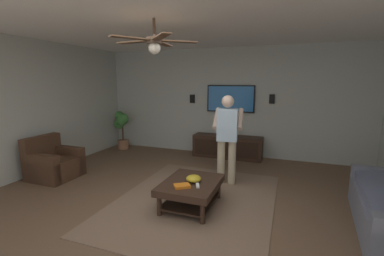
# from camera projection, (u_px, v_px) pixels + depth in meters

# --- Properties ---
(ground_plane) EXTENTS (8.21, 8.21, 0.00)m
(ground_plane) POSITION_uv_depth(u_px,v_px,m) (173.00, 215.00, 3.75)
(ground_plane) COLOR brown
(wall_back_tv) EXTENTS (0.10, 6.88, 2.72)m
(wall_back_tv) POSITION_uv_depth(u_px,v_px,m) (229.00, 102.00, 6.72)
(wall_back_tv) COLOR #B2B7AD
(wall_back_tv) RESTS_ON ground
(ceiling_slab) EXTENTS (7.04, 6.88, 0.10)m
(ceiling_slab) POSITION_uv_depth(u_px,v_px,m) (170.00, 9.00, 3.27)
(ceiling_slab) COLOR white
(area_rug) EXTENTS (3.07, 2.40, 0.01)m
(area_rug) POSITION_uv_depth(u_px,v_px,m) (195.00, 201.00, 4.20)
(area_rug) COLOR #7A604C
(area_rug) RESTS_ON ground
(armchair) EXTENTS (0.80, 0.81, 0.82)m
(armchair) POSITION_uv_depth(u_px,v_px,m) (53.00, 164.00, 5.18)
(armchair) COLOR #472D1E
(armchair) RESTS_ON ground
(coffee_table) EXTENTS (1.00, 0.80, 0.40)m
(coffee_table) POSITION_uv_depth(u_px,v_px,m) (191.00, 188.00, 3.96)
(coffee_table) COLOR #332116
(coffee_table) RESTS_ON ground
(media_console) EXTENTS (0.45, 1.70, 0.55)m
(media_console) POSITION_uv_depth(u_px,v_px,m) (227.00, 147.00, 6.58)
(media_console) COLOR #332116
(media_console) RESTS_ON ground
(tv) EXTENTS (0.05, 1.20, 0.67)m
(tv) POSITION_uv_depth(u_px,v_px,m) (231.00, 99.00, 6.59)
(tv) COLOR black
(person_standing) EXTENTS (0.58, 0.59, 1.64)m
(person_standing) POSITION_uv_depth(u_px,v_px,m) (227.00, 134.00, 4.77)
(person_standing) COLOR #C6B793
(person_standing) RESTS_ON ground
(potted_plant_tall) EXTENTS (0.39, 0.45, 1.07)m
(potted_plant_tall) POSITION_uv_depth(u_px,v_px,m) (121.00, 124.00, 7.29)
(potted_plant_tall) COLOR #9E6B4C
(potted_plant_tall) RESTS_ON ground
(bowl) EXTENTS (0.22, 0.22, 0.10)m
(bowl) POSITION_uv_depth(u_px,v_px,m) (194.00, 179.00, 3.92)
(bowl) COLOR gold
(bowl) RESTS_ON coffee_table
(remote_white) EXTENTS (0.16, 0.10, 0.02)m
(remote_white) POSITION_uv_depth(u_px,v_px,m) (198.00, 186.00, 3.76)
(remote_white) COLOR white
(remote_white) RESTS_ON coffee_table
(book) EXTENTS (0.26, 0.27, 0.04)m
(book) POSITION_uv_depth(u_px,v_px,m) (182.00, 186.00, 3.73)
(book) COLOR orange
(book) RESTS_ON coffee_table
(vase_round) EXTENTS (0.22, 0.22, 0.22)m
(vase_round) POSITION_uv_depth(u_px,v_px,m) (228.00, 132.00, 6.49)
(vase_round) COLOR orange
(vase_round) RESTS_ON media_console
(wall_speaker_left) EXTENTS (0.06, 0.12, 0.22)m
(wall_speaker_left) POSITION_uv_depth(u_px,v_px,m) (272.00, 99.00, 6.26)
(wall_speaker_left) COLOR black
(wall_speaker_right) EXTENTS (0.06, 0.12, 0.22)m
(wall_speaker_right) POSITION_uv_depth(u_px,v_px,m) (192.00, 99.00, 6.96)
(wall_speaker_right) COLOR black
(ceiling_fan) EXTENTS (1.14, 1.11, 0.46)m
(ceiling_fan) POSITION_uv_depth(u_px,v_px,m) (154.00, 42.00, 3.50)
(ceiling_fan) COLOR #4C3828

